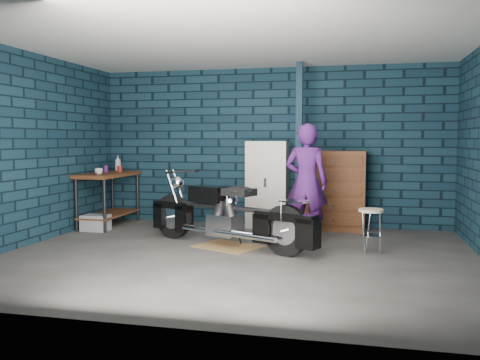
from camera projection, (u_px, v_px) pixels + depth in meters
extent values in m
plane|color=#55524F|center=(237.00, 256.00, 6.42)|extent=(6.00, 6.00, 0.00)
cube|color=#0F2534|center=(271.00, 147.00, 8.74)|extent=(6.00, 0.02, 2.70)
cube|color=#0F2534|center=(26.00, 149.00, 7.00)|extent=(0.02, 5.00, 2.70)
cube|color=silver|center=(237.00, 39.00, 6.21)|extent=(6.00, 5.00, 0.02)
cube|color=#102535|center=(299.00, 148.00, 8.09)|extent=(0.10, 0.10, 2.70)
cube|color=brown|center=(109.00, 199.00, 8.70)|extent=(0.60, 1.40, 0.91)
cube|color=brown|center=(228.00, 246.00, 7.01)|extent=(1.05, 0.94, 0.01)
imported|color=#4D1C6B|center=(306.00, 182.00, 7.42)|extent=(0.65, 0.44, 1.71)
cube|color=#93959B|center=(96.00, 223.00, 8.23)|extent=(0.42, 0.30, 0.26)
cube|color=beige|center=(268.00, 184.00, 8.53)|extent=(0.68, 0.48, 1.45)
cube|color=brown|center=(335.00, 190.00, 8.29)|extent=(0.97, 0.54, 1.29)
imported|color=beige|center=(99.00, 171.00, 8.28)|extent=(0.15, 0.15, 0.10)
cylinder|color=#581A68|center=(106.00, 169.00, 8.83)|extent=(0.10, 0.10, 0.11)
cylinder|color=maroon|center=(120.00, 169.00, 8.84)|extent=(0.10, 0.10, 0.11)
imported|color=#93959B|center=(118.00, 163.00, 9.21)|extent=(0.15, 0.15, 0.29)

